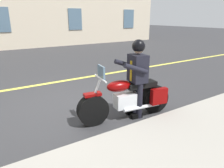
{
  "coord_description": "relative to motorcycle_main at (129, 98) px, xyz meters",
  "views": [
    {
      "loc": [
        1.72,
        4.92,
        2.19
      ],
      "look_at": [
        -0.68,
        1.18,
        0.75
      ],
      "focal_mm": 33.44,
      "sensor_mm": 36.0,
      "label": 1
    }
  ],
  "objects": [
    {
      "name": "ground_plane",
      "position": [
        0.92,
        -1.49,
        -0.45
      ],
      "size": [
        80.0,
        80.0,
        0.0
      ],
      "primitive_type": "plane",
      "color": "#333335"
    },
    {
      "name": "lane_center_stripe",
      "position": [
        0.92,
        -3.49,
        -0.45
      ],
      "size": [
        60.0,
        0.16,
        0.01
      ],
      "primitive_type": "cube",
      "color": "#E5DB4C",
      "rests_on": "ground_plane"
    },
    {
      "name": "motorcycle_main",
      "position": [
        0.0,
        0.0,
        0.0
      ],
      "size": [
        2.22,
        0.79,
        1.26
      ],
      "color": "black",
      "rests_on": "ground_plane"
    },
    {
      "name": "rider_main",
      "position": [
        -0.19,
        0.02,
        0.58
      ],
      "size": [
        0.68,
        0.61,
        1.74
      ],
      "color": "black",
      "rests_on": "ground_plane"
    }
  ]
}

